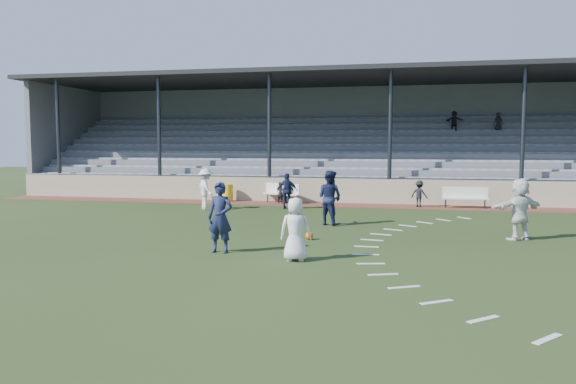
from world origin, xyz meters
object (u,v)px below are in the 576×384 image
(player_white_lead, at_px, (296,229))
(bench_left, at_px, (282,191))
(bench_right, at_px, (465,195))
(trash_bin, at_px, (228,193))
(player_navy_lead, at_px, (220,217))
(football, at_px, (309,236))

(player_white_lead, bearing_deg, bench_left, -80.89)
(bench_left, xyz_separation_m, bench_right, (8.59, -0.40, 0.00))
(trash_bin, bearing_deg, player_navy_lead, -72.22)
(bench_right, height_order, trash_bin, bench_right)
(bench_right, bearing_deg, player_navy_lead, -123.71)
(bench_right, relative_size, trash_bin, 2.35)
(football, bearing_deg, player_white_lead, -86.09)
(bench_left, bearing_deg, player_white_lead, -52.97)
(bench_right, relative_size, player_navy_lead, 1.06)
(player_white_lead, bearing_deg, player_navy_lead, -20.78)
(football, bearing_deg, bench_left, 107.66)
(player_white_lead, height_order, player_navy_lead, player_navy_lead)
(bench_left, height_order, player_navy_lead, player_navy_lead)
(bench_left, relative_size, football, 8.20)
(bench_left, xyz_separation_m, player_white_lead, (3.42, -13.18, 0.22))
(football, relative_size, player_navy_lead, 0.13)
(football, distance_m, player_navy_lead, 3.30)
(bench_right, distance_m, player_white_lead, 13.79)
(trash_bin, xyz_separation_m, football, (6.03, -10.13, -0.33))
(bench_left, distance_m, football, 10.57)
(bench_left, relative_size, trash_bin, 2.33)
(bench_left, distance_m, player_navy_lead, 12.64)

